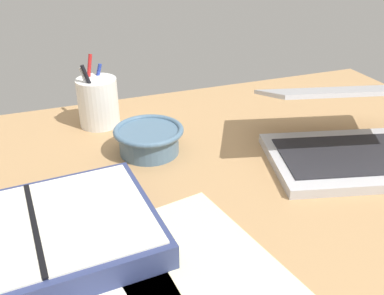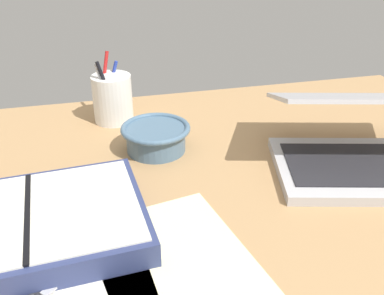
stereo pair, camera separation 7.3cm
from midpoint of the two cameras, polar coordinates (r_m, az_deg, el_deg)
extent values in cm
cube|color=tan|center=(72.14, -1.65, -8.10)|extent=(140.00, 100.00, 2.00)
cube|color=#B7B7BC|center=(86.15, 18.10, -1.56)|extent=(34.84, 28.30, 1.80)
cube|color=#232328|center=(85.67, 18.20, -0.96)|extent=(29.80, 21.60, 0.24)
cube|color=#B7B7BC|center=(87.68, 17.37, 7.12)|extent=(34.63, 27.51, 7.43)
cube|color=silver|center=(87.34, 17.47, 6.91)|extent=(31.73, 24.79, 6.30)
cylinder|color=slate|center=(85.96, -8.18, 0.76)|extent=(11.85, 11.85, 4.86)
torus|color=slate|center=(84.88, -8.29, 2.22)|extent=(13.94, 13.94, 1.12)
cylinder|color=white|center=(98.86, -14.51, 5.81)|extent=(8.92, 8.92, 10.81)
cylinder|color=black|center=(95.72, -15.02, 6.67)|extent=(4.49, 2.19, 13.71)
cylinder|color=#233899|center=(100.45, -14.93, 7.27)|extent=(4.53, 1.09, 12.24)
cylinder|color=#B21E1E|center=(99.34, -15.82, 7.62)|extent=(3.99, 3.85, 14.50)
cylinder|color=#B7B7BC|center=(96.23, -15.48, 6.47)|extent=(3.43, 3.14, 13.04)
cube|color=navy|center=(66.48, -23.01, -11.18)|extent=(35.00, 26.27, 3.99)
cube|color=silver|center=(65.25, -16.34, -8.30)|extent=(16.96, 22.90, 0.30)
cube|color=black|center=(65.13, -23.39, -9.61)|extent=(2.34, 21.87, 0.30)
cube|color=#B7B7BC|center=(59.90, -17.34, -16.83)|extent=(7.31, 7.39, 0.30)
cube|color=#B7B7BC|center=(60.11, -17.30, -17.04)|extent=(9.00, 4.48, 0.30)
cube|color=#F4EFB2|center=(59.89, -2.85, -15.91)|extent=(25.45, 33.03, 0.16)
camera|label=1|loc=(0.04, -92.86, -1.55)|focal=40.00mm
camera|label=2|loc=(0.04, 87.14, 1.55)|focal=40.00mm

